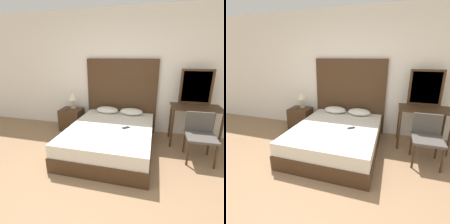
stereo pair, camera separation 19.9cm
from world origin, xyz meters
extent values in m
plane|color=#8C6B4C|center=(0.00, 0.00, 0.00)|extent=(16.00, 16.00, 0.00)
cube|color=white|center=(0.00, 2.59, 1.35)|extent=(10.00, 0.06, 2.70)
cube|color=#422B19|center=(0.03, 1.53, 0.13)|extent=(1.54, 1.92, 0.25)
cube|color=silver|center=(0.03, 1.53, 0.36)|extent=(1.51, 1.88, 0.22)
cube|color=#422B19|center=(0.03, 2.51, 0.83)|extent=(1.62, 0.05, 1.67)
ellipsoid|color=silver|center=(-0.25, 2.29, 0.54)|extent=(0.50, 0.30, 0.14)
ellipsoid|color=silver|center=(0.31, 2.29, 0.54)|extent=(0.50, 0.30, 0.14)
cube|color=#232328|center=(0.31, 1.52, 0.47)|extent=(0.16, 0.15, 0.01)
cube|color=#422B19|center=(-1.12, 2.22, 0.26)|extent=(0.50, 0.42, 0.52)
cylinder|color=tan|center=(-1.10, 2.30, 0.53)|extent=(0.12, 0.12, 0.02)
cylinder|color=tan|center=(-1.10, 2.30, 0.64)|extent=(0.02, 0.02, 0.19)
cone|color=beige|center=(-1.10, 2.30, 0.81)|extent=(0.21, 0.21, 0.16)
cube|color=#232328|center=(-1.21, 2.11, 0.52)|extent=(0.09, 0.16, 0.01)
cube|color=#422B19|center=(1.58, 2.12, 0.78)|extent=(0.93, 0.54, 0.02)
cylinder|color=#422B19|center=(1.15, 1.89, 0.38)|extent=(0.04, 0.04, 0.77)
cylinder|color=#422B19|center=(2.00, 1.89, 0.38)|extent=(0.04, 0.04, 0.77)
cylinder|color=#422B19|center=(1.15, 2.35, 0.38)|extent=(0.04, 0.04, 0.77)
cylinder|color=#422B19|center=(2.00, 2.35, 0.38)|extent=(0.04, 0.04, 0.77)
cube|color=#422B19|center=(1.58, 2.37, 1.14)|extent=(0.61, 0.03, 0.69)
cube|color=#B2BCC6|center=(1.58, 2.36, 1.14)|extent=(0.52, 0.01, 0.61)
cube|color=#4C4742|center=(1.58, 1.52, 0.43)|extent=(0.47, 0.48, 0.04)
cube|color=#4C4742|center=(1.58, 1.74, 0.63)|extent=(0.45, 0.04, 0.35)
cylinder|color=#422B19|center=(1.37, 1.31, 0.21)|extent=(0.04, 0.04, 0.41)
cylinder|color=#422B19|center=(1.79, 1.31, 0.21)|extent=(0.04, 0.04, 0.41)
cylinder|color=#422B19|center=(1.37, 1.73, 0.21)|extent=(0.04, 0.04, 0.41)
cylinder|color=#422B19|center=(1.79, 1.73, 0.21)|extent=(0.04, 0.04, 0.41)
camera|label=1|loc=(0.78, -1.40, 1.72)|focal=28.00mm
camera|label=2|loc=(0.97, -1.35, 1.72)|focal=28.00mm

